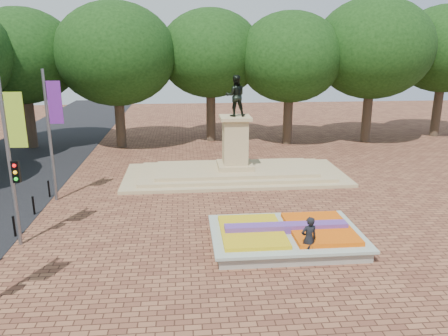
% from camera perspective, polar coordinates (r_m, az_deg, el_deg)
% --- Properties ---
extents(ground, '(90.00, 90.00, 0.00)m').
position_cam_1_polar(ground, '(20.60, 4.03, -7.55)').
color(ground, brown).
rests_on(ground, ground).
extents(flower_bed, '(6.30, 4.30, 0.91)m').
position_cam_1_polar(flower_bed, '(18.85, 8.16, -8.72)').
color(flower_bed, gray).
rests_on(flower_bed, ground).
extents(monument, '(14.00, 6.00, 6.40)m').
position_cam_1_polar(monument, '(27.81, 1.44, 0.63)').
color(monument, tan).
rests_on(monument, ground).
extents(tree_row_back, '(44.80, 8.80, 10.43)m').
position_cam_1_polar(tree_row_back, '(37.10, 3.34, 13.47)').
color(tree_row_back, '#372A1E').
rests_on(tree_row_back, ground).
extents(banner_poles, '(0.88, 11.17, 7.00)m').
position_cam_1_polar(banner_poles, '(19.16, -26.27, 1.25)').
color(banner_poles, slate).
rests_on(banner_poles, ground).
extents(bollard_row, '(0.12, 13.12, 0.98)m').
position_cam_1_polar(bollard_row, '(20.23, -26.97, -8.17)').
color(bollard_row, black).
rests_on(bollard_row, ground).
extents(pedestrian, '(0.73, 0.55, 1.82)m').
position_cam_1_polar(pedestrian, '(17.42, 11.01, -9.07)').
color(pedestrian, black).
rests_on(pedestrian, ground).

